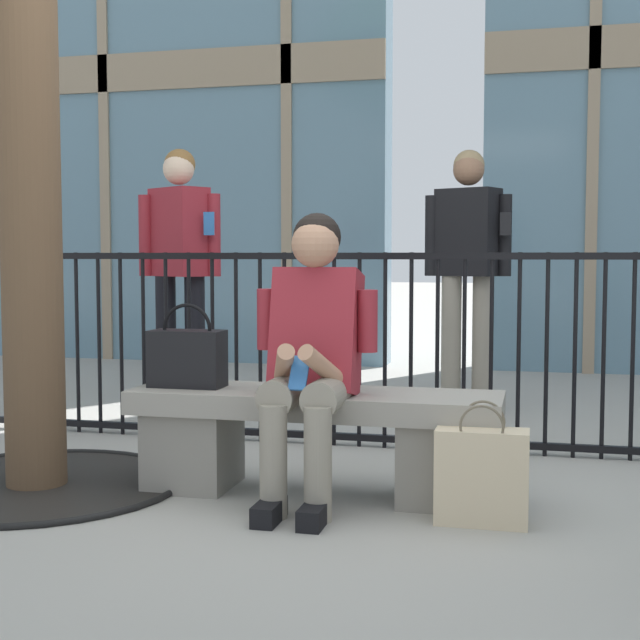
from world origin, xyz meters
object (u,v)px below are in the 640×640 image
seated_person_with_phone (311,348)px  handbag_on_bench (187,357)px  stone_bench (315,432)px  shopping_bag (482,475)px  bystander_at_railing (180,260)px  bystander_further_back (468,260)px

seated_person_with_phone → handbag_on_bench: 0.61m
stone_bench → seated_person_with_phone: seated_person_with_phone is taller
stone_bench → shopping_bag: shopping_bag is taller
bystander_at_railing → seated_person_with_phone: bearing=-53.3°
seated_person_with_phone → stone_bench: bearing=98.2°
bystander_at_railing → stone_bench: bearing=-51.6°
shopping_bag → bystander_at_railing: size_ratio=0.28×
stone_bench → bystander_further_back: (0.48, 2.14, 0.73)m
stone_bench → bystander_further_back: bystander_further_back is taller
bystander_at_railing → bystander_further_back: (1.79, 0.49, 0.00)m
stone_bench → handbag_on_bench: size_ratio=4.30×
handbag_on_bench → shopping_bag: bearing=-11.0°
stone_bench → seated_person_with_phone: 0.40m
handbag_on_bench → bystander_further_back: (1.06, 2.15, 0.42)m
handbag_on_bench → bystander_at_railing: bystander_at_railing is taller
bystander_further_back → handbag_on_bench: bearing=-116.4°
seated_person_with_phone → handbag_on_bench: bearing=168.8°
stone_bench → handbag_on_bench: handbag_on_bench is taller
stone_bench → seated_person_with_phone: size_ratio=1.32×
handbag_on_bench → bystander_at_railing: bearing=113.6°
handbag_on_bench → shopping_bag: 1.39m
stone_bench → seated_person_with_phone: bearing=-81.8°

